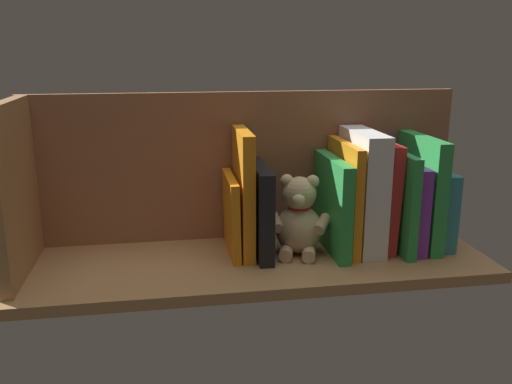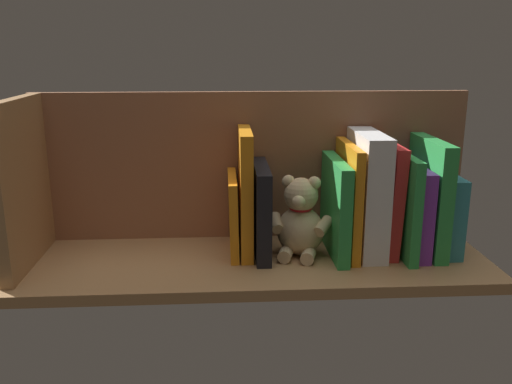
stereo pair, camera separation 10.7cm
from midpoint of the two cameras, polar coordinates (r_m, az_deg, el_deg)
ground_plane at (r=113.25cm, az=2.73°, el=-7.41°), size 94.75×31.68×2.20cm
shelf_back_panel at (r=120.95cm, az=2.14°, el=2.73°), size 94.75×1.50×32.66cm
shelf_side_divider at (r=112.29cm, az=-20.84°, el=0.76°), size 2.40×25.68×32.66cm
book_0 at (r=124.05cm, az=21.29°, el=-1.84°), size 3.18×17.79×16.54cm
book_1 at (r=120.92cm, az=20.08°, el=-0.38°), size 2.94×19.46×23.71cm
book_2 at (r=120.46cm, az=18.52°, el=-1.61°), size 2.59×19.25×18.41cm
book_3 at (r=118.48cm, az=17.44°, el=-1.13°), size 1.97×20.61×21.06cm
book_4 at (r=118.78cm, az=15.99°, el=-0.52°), size 3.27×17.34×22.96cm
dictionary_thick_white at (r=116.41cm, az=14.14°, el=-0.12°), size 5.23×18.69×25.14cm
book_5 at (r=115.42cm, az=12.22°, el=-0.71°), size 1.83×19.17×22.91cm
book_6 at (r=114.62cm, az=10.97°, el=-1.56°), size 2.52×20.33×19.82cm
teddy_bear at (r=112.70cm, az=7.38°, el=-3.02°), size 13.12×12.54×16.82cm
book_7 at (r=112.82cm, az=3.27°, el=-1.89°), size 2.96×18.58×18.60cm
book_8 at (r=112.43cm, az=1.61°, el=-0.03°), size 2.48×16.64×25.78cm
book_9 at (r=113.58cm, az=0.29°, el=-2.35°), size 1.99×16.61×16.34cm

